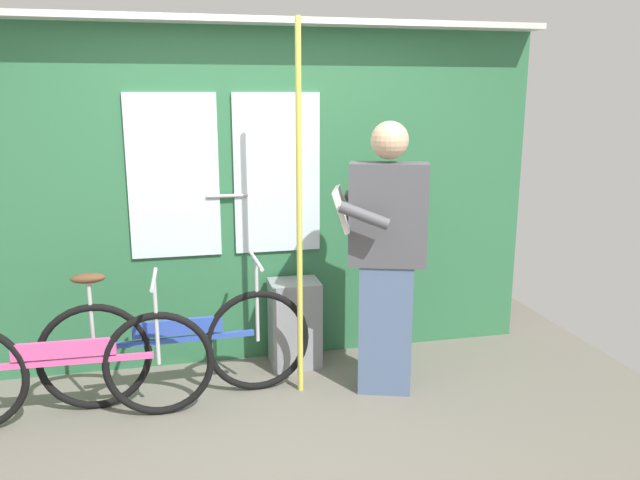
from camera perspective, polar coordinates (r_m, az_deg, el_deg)
ground_plane at (r=3.70m, az=-2.81°, el=-18.09°), size 5.05×4.12×0.04m
train_door_wall at (r=4.45m, az=-5.96°, el=4.51°), size 4.05×0.28×2.37m
bicycle_near_door at (r=4.09m, az=-12.73°, el=-9.21°), size 1.67×0.44×0.89m
bicycle_leaning_behind at (r=4.00m, az=-22.07°, el=-10.59°), size 1.70×0.44×0.86m
passenger_reading_newspaper at (r=3.96m, az=5.92°, el=-1.24°), size 0.63×0.57×1.73m
trash_bin_by_wall at (r=4.51m, az=-2.31°, el=-7.49°), size 0.35×0.28×0.62m
handrail_pole at (r=3.89m, az=-1.88°, el=2.26°), size 0.04×0.04×2.33m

